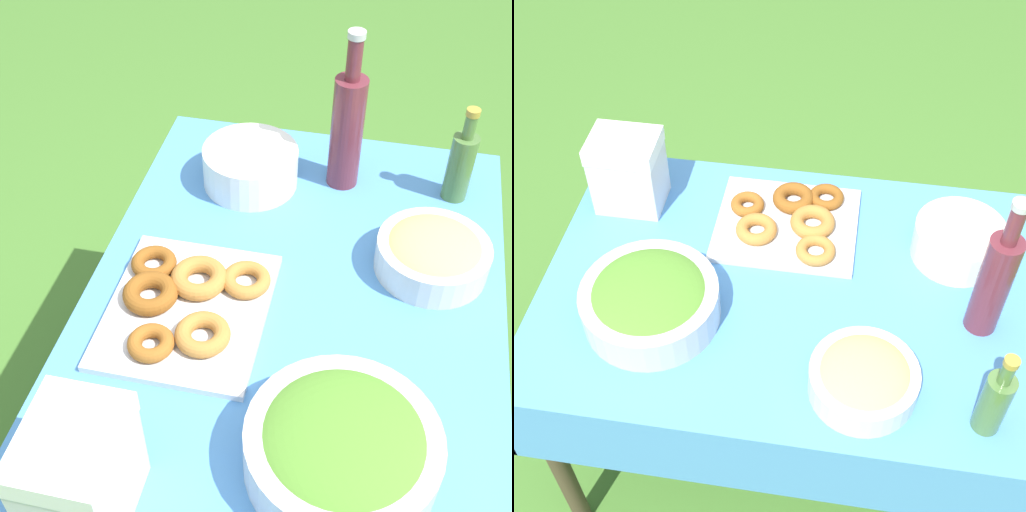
% 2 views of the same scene
% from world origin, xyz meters
% --- Properties ---
extents(ground_plane, '(14.00, 14.00, 0.00)m').
position_xyz_m(ground_plane, '(0.00, 0.00, 0.00)').
color(ground_plane, '#477A2D').
extents(picnic_table, '(1.25, 0.85, 0.73)m').
position_xyz_m(picnic_table, '(0.00, 0.00, 0.63)').
color(picnic_table, '#4C8CD1').
rests_on(picnic_table, ground_plane).
extents(salad_bowl, '(0.32, 0.32, 0.11)m').
position_xyz_m(salad_bowl, '(-0.33, -0.14, 0.79)').
color(salad_bowl, silver).
rests_on(salad_bowl, picnic_table).
extents(pasta_bowl, '(0.24, 0.24, 0.09)m').
position_xyz_m(pasta_bowl, '(0.18, -0.27, 0.77)').
color(pasta_bowl, silver).
rests_on(pasta_bowl, picnic_table).
extents(donut_platter, '(0.37, 0.32, 0.05)m').
position_xyz_m(donut_platter, '(-0.05, 0.20, 0.75)').
color(donut_platter, silver).
rests_on(donut_platter, picnic_table).
extents(plate_stack, '(0.23, 0.23, 0.10)m').
position_xyz_m(plate_stack, '(0.39, 0.17, 0.78)').
color(plate_stack, white).
rests_on(plate_stack, picnic_table).
extents(olive_oil_bottle, '(0.06, 0.06, 0.24)m').
position_xyz_m(olive_oil_bottle, '(0.44, -0.31, 0.82)').
color(olive_oil_bottle, '#4C7238').
rests_on(olive_oil_bottle, picnic_table).
extents(wine_bottle, '(0.08, 0.08, 0.39)m').
position_xyz_m(wine_bottle, '(0.44, -0.05, 0.88)').
color(wine_bottle, maroon).
rests_on(wine_bottle, picnic_table).
extents(cooler_box, '(0.18, 0.14, 0.21)m').
position_xyz_m(cooler_box, '(-0.48, 0.23, 0.84)').
color(cooler_box, silver).
rests_on(cooler_box, picnic_table).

